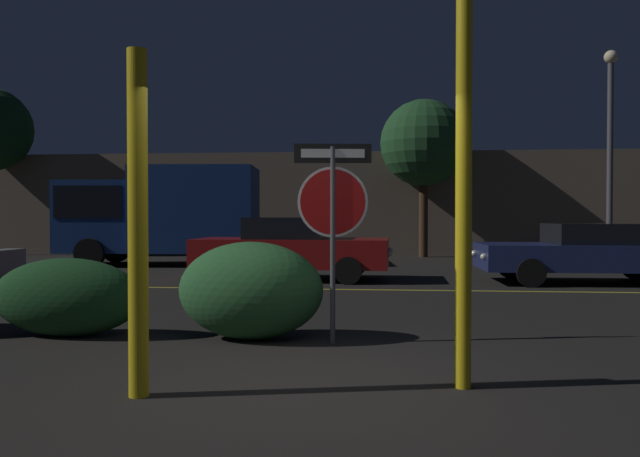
# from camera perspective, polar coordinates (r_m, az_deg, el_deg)

# --- Properties ---
(ground_plane) EXTENTS (260.00, 260.00, 0.00)m
(ground_plane) POSITION_cam_1_polar(r_m,az_deg,el_deg) (5.54, -1.32, -14.21)
(ground_plane) COLOR black
(road_center_stripe) EXTENTS (37.45, 0.12, 0.01)m
(road_center_stripe) POSITION_cam_1_polar(r_m,az_deg,el_deg) (12.53, 2.48, -5.59)
(road_center_stripe) COLOR gold
(road_center_stripe) RESTS_ON ground_plane
(stop_sign) EXTENTS (0.89, 0.13, 2.30)m
(stop_sign) POSITION_cam_1_polar(r_m,az_deg,el_deg) (7.17, 1.18, 2.41)
(stop_sign) COLOR #4C4C51
(stop_sign) RESTS_ON ground_plane
(yellow_pole_left) EXTENTS (0.16, 0.16, 2.81)m
(yellow_pole_left) POSITION_cam_1_polar(r_m,az_deg,el_deg) (5.25, -16.31, 0.44)
(yellow_pole_left) COLOR yellow
(yellow_pole_left) RESTS_ON ground_plane
(yellow_pole_right) EXTENTS (0.14, 0.14, 3.59)m
(yellow_pole_right) POSITION_cam_1_polar(r_m,az_deg,el_deg) (5.44, 13.00, 4.57)
(yellow_pole_right) COLOR yellow
(yellow_pole_right) RESTS_ON ground_plane
(hedge_bush_1) EXTENTS (1.88, 0.77, 0.96)m
(hedge_bush_1) POSITION_cam_1_polar(r_m,az_deg,el_deg) (8.24, -22.13, -5.83)
(hedge_bush_1) COLOR #1E4C23
(hedge_bush_1) RESTS_ON ground_plane
(hedge_bush_2) EXTENTS (1.73, 1.07, 1.16)m
(hedge_bush_2) POSITION_cam_1_polar(r_m,az_deg,el_deg) (7.49, -6.34, -5.65)
(hedge_bush_2) COLOR #2D6633
(hedge_bush_2) RESTS_ON ground_plane
(passing_car_2) EXTENTS (4.57, 2.12, 1.44)m
(passing_car_2) POSITION_cam_1_polar(r_m,az_deg,el_deg) (14.46, -2.64, -1.82)
(passing_car_2) COLOR maroon
(passing_car_2) RESTS_ON ground_plane
(passing_car_3) EXTENTS (4.71, 2.09, 1.31)m
(passing_car_3) POSITION_cam_1_polar(r_m,az_deg,el_deg) (14.88, 23.27, -2.03)
(passing_car_3) COLOR navy
(passing_car_3) RESTS_ON ground_plane
(delivery_truck) EXTENTS (5.90, 2.83, 2.94)m
(delivery_truck) POSITION_cam_1_polar(r_m,az_deg,el_deg) (19.37, -14.57, 1.50)
(delivery_truck) COLOR navy
(delivery_truck) RESTS_ON ground_plane
(street_lamp) EXTENTS (0.36, 0.36, 6.00)m
(street_lamp) POSITION_cam_1_polar(r_m,az_deg,el_deg) (18.95, 25.00, 7.37)
(street_lamp) COLOR #4C4C51
(street_lamp) RESTS_ON ground_plane
(tree_2) EXTENTS (3.12, 3.12, 5.67)m
(tree_2) POSITION_cam_1_polar(r_m,az_deg,el_deg) (22.91, 9.46, 7.66)
(tree_2) COLOR #422D1E
(tree_2) RESTS_ON ground_plane
(building_backdrop) EXTENTS (31.68, 3.72, 3.90)m
(building_backdrop) POSITION_cam_1_polar(r_m,az_deg,el_deg) (25.25, 2.52, 2.21)
(building_backdrop) COLOR #6B5B4C
(building_backdrop) RESTS_ON ground_plane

